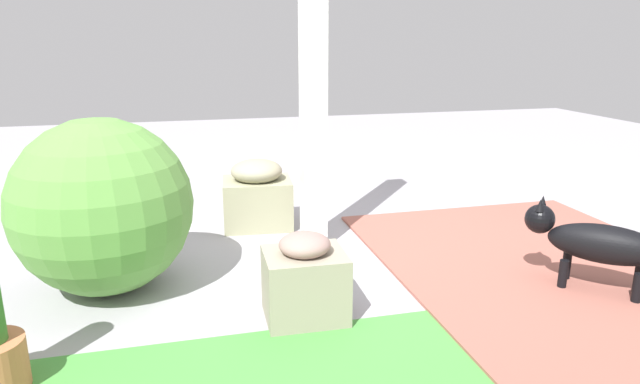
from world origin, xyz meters
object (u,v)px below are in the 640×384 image
at_px(stone_planter_nearest, 257,195).
at_px(dog, 595,242).
at_px(porch_pillar, 313,67).
at_px(round_shrub, 103,206).
at_px(stone_planter_mid, 305,280).

xyz_separation_m(stone_planter_nearest, dog, (-1.55, 1.48, 0.05)).
relative_size(porch_pillar, stone_planter_nearest, 4.47).
bearing_deg(round_shrub, stone_planter_nearest, -137.25).
bearing_deg(dog, stone_planter_mid, -3.06).
bearing_deg(stone_planter_nearest, dog, 136.28).
xyz_separation_m(stone_planter_nearest, stone_planter_mid, (-0.03, 1.40, -0.03)).
distance_m(stone_planter_nearest, dog, 2.15).
relative_size(stone_planter_nearest, dog, 0.88).
bearing_deg(stone_planter_nearest, round_shrub, 42.75).
bearing_deg(round_shrub, stone_planter_mid, 149.07).
bearing_deg(dog, porch_pillar, -39.24).
distance_m(round_shrub, dog, 2.55).
bearing_deg(round_shrub, dog, 165.35).
relative_size(porch_pillar, dog, 3.92).
height_order(porch_pillar, dog, porch_pillar).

